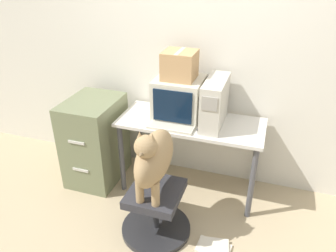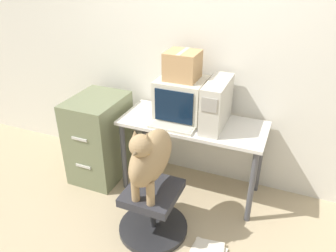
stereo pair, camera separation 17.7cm
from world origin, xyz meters
name	(u,v)px [view 1 (the left image)]	position (x,y,z in m)	size (l,w,h in m)	color
ground_plane	(181,205)	(0.00, 0.00, 0.00)	(12.00, 12.00, 0.00)	tan
wall_back	(202,53)	(0.00, 0.62, 1.30)	(8.00, 0.05, 2.60)	silver
desk	(191,131)	(0.00, 0.28, 0.65)	(1.33, 0.56, 0.76)	silver
crt_monitor	(179,98)	(-0.14, 0.34, 0.94)	(0.43, 0.41, 0.37)	beige
pc_tower	(215,102)	(0.20, 0.29, 0.96)	(0.17, 0.51, 0.42)	beige
keyboard	(171,127)	(-0.13, 0.09, 0.77)	(0.41, 0.16, 0.03)	beige
computer_mouse	(200,130)	(0.12, 0.11, 0.77)	(0.06, 0.04, 0.04)	#333333
office_chair	(156,212)	(-0.11, -0.37, 0.20)	(0.59, 0.59, 0.43)	#262628
dog	(154,158)	(-0.11, -0.39, 0.76)	(0.23, 0.59, 0.61)	#9E7F56
filing_cabinet	(95,140)	(-0.96, 0.17, 0.44)	(0.48, 0.63, 0.87)	#6B7251
cardboard_box	(180,65)	(-0.14, 0.34, 1.25)	(0.28, 0.27, 0.25)	tan
book_stack_floor	(214,247)	(0.40, -0.43, 0.02)	(0.28, 0.21, 0.04)	silver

